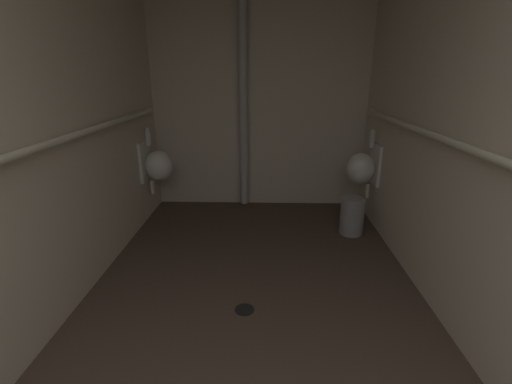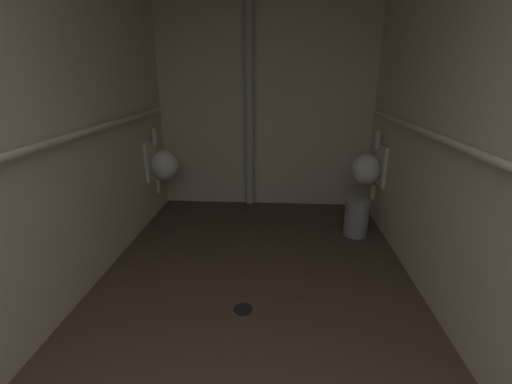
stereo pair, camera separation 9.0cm
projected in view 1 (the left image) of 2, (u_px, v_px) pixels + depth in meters
The scene contains 11 objects.
floor at pixel (253, 319), 2.49m from camera, with size 2.68×4.58×0.08m, color #47382D.
wall_left at pixel (31, 123), 2.08m from camera, with size 0.06×4.58×2.65m, color beige.
wall_right at pixel (481, 125), 2.01m from camera, with size 0.06×4.58×2.65m, color beige.
wall_back at pixel (260, 98), 4.18m from camera, with size 2.68×0.06×2.65m, color beige.
urinal_left_mid at pixel (157, 165), 3.92m from camera, with size 0.32×0.30×0.76m.
urinal_right_mid at pixel (363, 167), 3.81m from camera, with size 0.32×0.30×0.76m.
supply_pipe_left at pixel (52, 143), 2.14m from camera, with size 0.06×3.85×0.06m.
supply_pipe_right at pixel (461, 146), 2.06m from camera, with size 0.06×3.78×0.06m.
standpipe_back_wall at pixel (243, 98), 4.08m from camera, with size 0.10×0.10×2.60m, color #B2B2B2.
floor_drain at pixel (245, 309), 2.51m from camera, with size 0.14×0.14×0.01m, color black.
waste_bin at pixel (352, 216), 3.65m from camera, with size 0.24×0.24×0.39m, color gray.
Camera 1 is at (0.08, 0.17, 1.61)m, focal length 24.72 mm.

